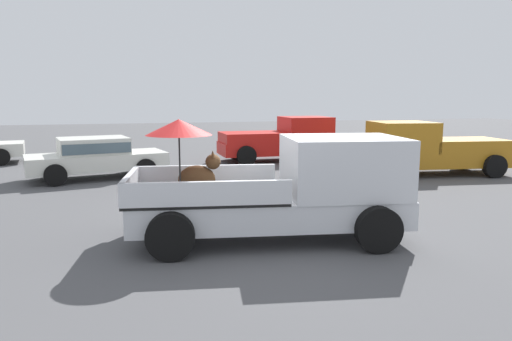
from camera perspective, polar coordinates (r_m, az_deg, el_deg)
The scene contains 5 objects.
ground_plane at distance 8.99m, azimuth 1.52°, elevation -8.19°, with size 80.00×80.00×0.00m, color #4C4C4F.
pickup_truck_main at distance 8.82m, azimuth 4.25°, elevation -2.08°, with size 5.27×2.86×2.25m.
pickup_truck_red at distance 17.14m, azimuth 20.11°, elevation 2.45°, with size 4.99×2.65×1.80m.
pickup_truck_far at distance 19.64m, azimuth 3.24°, elevation 3.74°, with size 4.82×2.20×1.80m.
parked_sedan_far at distance 16.20m, azimuth -18.72°, elevation 1.71°, with size 4.57×2.64×1.33m.
Camera 1 is at (-2.49, -8.22, 2.65)m, focal length 33.24 mm.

